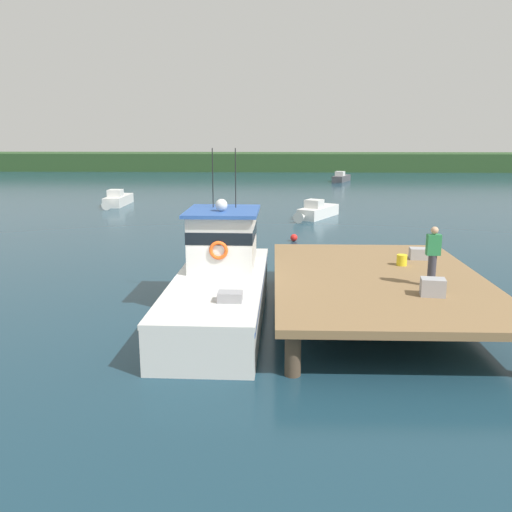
{
  "coord_description": "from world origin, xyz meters",
  "views": [
    {
      "loc": [
        1.75,
        -15.29,
        5.27
      ],
      "look_at": [
        1.2,
        1.62,
        1.4
      ],
      "focal_mm": 38.12,
      "sensor_mm": 36.0,
      "label": 1
    }
  ],
  "objects": [
    {
      "name": "ground_plane",
      "position": [
        0.0,
        0.0,
        0.0
      ],
      "size": [
        200.0,
        200.0,
        0.0
      ],
      "primitive_type": "plane",
      "color": "#193847"
    },
    {
      "name": "crate_single_by_cleat",
      "position": [
        5.81,
        -1.89,
        1.43
      ],
      "size": [
        0.66,
        0.53,
        0.45
      ],
      "primitive_type": "cube",
      "rotation": [
        0.0,
        0.0,
        -0.15
      ],
      "color": "#9E9EA3",
      "rests_on": "dock"
    },
    {
      "name": "bait_bucket",
      "position": [
        5.77,
        1.34,
        1.37
      ],
      "size": [
        0.32,
        0.32,
        0.34
      ],
      "primitive_type": "cylinder",
      "color": "yellow",
      "rests_on": "dock"
    },
    {
      "name": "moored_boat_outer_mooring",
      "position": [
        9.01,
        44.32,
        0.39
      ],
      "size": [
        2.52,
        4.43,
        1.13
      ],
      "color": "#4C4C51",
      "rests_on": "ground"
    },
    {
      "name": "main_fishing_boat",
      "position": [
        0.21,
        0.19,
        1.01
      ],
      "size": [
        2.71,
        9.84,
        4.8
      ],
      "color": "silver",
      "rests_on": "ground"
    },
    {
      "name": "moored_boat_far_left",
      "position": [
        4.42,
        18.57,
        0.41
      ],
      "size": [
        3.11,
        4.51,
        1.19
      ],
      "color": "white",
      "rests_on": "ground"
    },
    {
      "name": "crate_stack_near_edge",
      "position": [
        6.53,
        2.23,
        1.38
      ],
      "size": [
        0.63,
        0.49,
        0.36
      ],
      "primitive_type": "cube",
      "rotation": [
        0.0,
        0.0,
        -0.08
      ],
      "color": "#9E9EA3",
      "rests_on": "dock"
    },
    {
      "name": "mooring_buoy_spare_mooring",
      "position": [
        4.29,
        19.2,
        0.25
      ],
      "size": [
        0.49,
        0.49,
        0.49
      ],
      "primitive_type": "sphere",
      "color": "silver",
      "rests_on": "ground"
    },
    {
      "name": "far_shoreline",
      "position": [
        0.0,
        62.0,
        1.2
      ],
      "size": [
        120.0,
        8.0,
        2.4
      ],
      "primitive_type": "cube",
      "color": "#284723",
      "rests_on": "ground"
    },
    {
      "name": "mooring_buoy_channel_marker",
      "position": [
        4.2,
        21.5,
        0.2
      ],
      "size": [
        0.41,
        0.41,
        0.41
      ],
      "primitive_type": "sphere",
      "color": "#EA5B19",
      "rests_on": "ground"
    },
    {
      "name": "deckhand_by_the_boat",
      "position": [
        6.02,
        -0.99,
        2.06
      ],
      "size": [
        0.36,
        0.22,
        1.63
      ],
      "color": "#383842",
      "rests_on": "dock"
    },
    {
      "name": "dock",
      "position": [
        4.8,
        0.0,
        1.07
      ],
      "size": [
        6.0,
        9.0,
        1.2
      ],
      "color": "#4C3D2D",
      "rests_on": "ground"
    },
    {
      "name": "moored_boat_near_channel",
      "position": [
        -9.71,
        23.99,
        0.41
      ],
      "size": [
        1.28,
        4.75,
        1.2
      ],
      "color": "silver",
      "rests_on": "ground"
    },
    {
      "name": "mooring_buoy_outer",
      "position": [
        2.77,
        11.1,
        0.18
      ],
      "size": [
        0.35,
        0.35,
        0.35
      ],
      "primitive_type": "sphere",
      "color": "red",
      "rests_on": "ground"
    }
  ]
}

